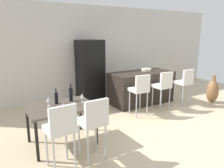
% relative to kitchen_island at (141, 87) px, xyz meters
% --- Properties ---
extents(ground_plane, '(10.00, 10.00, 0.00)m').
position_rel_kitchen_island_xyz_m(ground_plane, '(-0.49, -1.10, -0.46)').
color(ground_plane, '#C6B28E').
extents(back_wall, '(10.00, 0.12, 2.90)m').
position_rel_kitchen_island_xyz_m(back_wall, '(-0.49, 1.56, 0.99)').
color(back_wall, beige).
rests_on(back_wall, ground_plane).
extents(kitchen_island, '(1.89, 0.90, 0.92)m').
position_rel_kitchen_island_xyz_m(kitchen_island, '(0.00, 0.00, 0.00)').
color(kitchen_island, black).
rests_on(kitchen_island, ground_plane).
extents(bar_chair_left, '(0.43, 0.43, 1.05)m').
position_rel_kitchen_island_xyz_m(bar_chair_left, '(-0.71, -0.83, 0.24)').
color(bar_chair_left, silver).
rests_on(bar_chair_left, ground_plane).
extents(bar_chair_middle, '(0.41, 0.41, 1.05)m').
position_rel_kitchen_island_xyz_m(bar_chair_middle, '(0.07, -0.83, 0.24)').
color(bar_chair_middle, silver).
rests_on(bar_chair_middle, ground_plane).
extents(bar_chair_right, '(0.40, 0.40, 1.05)m').
position_rel_kitchen_island_xyz_m(bar_chair_right, '(0.91, -0.83, 0.24)').
color(bar_chair_right, silver).
rests_on(bar_chair_right, ground_plane).
extents(dining_table, '(1.18, 0.87, 0.74)m').
position_rel_kitchen_island_xyz_m(dining_table, '(-2.85, -1.21, 0.21)').
color(dining_table, '#4C4238').
rests_on(dining_table, ground_plane).
extents(dining_chair_near, '(0.42, 0.42, 1.05)m').
position_rel_kitchen_island_xyz_m(dining_chair_near, '(-3.11, -2.01, 0.24)').
color(dining_chair_near, silver).
rests_on(dining_chair_near, ground_plane).
extents(dining_chair_far, '(0.42, 0.42, 1.05)m').
position_rel_kitchen_island_xyz_m(dining_chair_far, '(-2.58, -2.01, 0.24)').
color(dining_chair_far, silver).
rests_on(dining_chair_far, ground_plane).
extents(wine_bottle_corner, '(0.06, 0.06, 0.30)m').
position_rel_kitchen_island_xyz_m(wine_bottle_corner, '(-2.87, -1.06, 0.39)').
color(wine_bottle_corner, black).
rests_on(wine_bottle_corner, dining_table).
extents(wine_bottle_far, '(0.07, 0.07, 0.34)m').
position_rel_kitchen_island_xyz_m(wine_bottle_far, '(-2.58, -1.03, 0.41)').
color(wine_bottle_far, black).
rests_on(wine_bottle_far, dining_table).
extents(wine_glass_left, '(0.07, 0.07, 0.17)m').
position_rel_kitchen_island_xyz_m(wine_glass_left, '(-2.91, -1.57, 0.40)').
color(wine_glass_left, silver).
rests_on(wine_glass_left, dining_table).
extents(wine_glass_middle, '(0.07, 0.07, 0.17)m').
position_rel_kitchen_island_xyz_m(wine_glass_middle, '(-3.03, -1.11, 0.40)').
color(wine_glass_middle, silver).
rests_on(wine_glass_middle, dining_table).
extents(wine_glass_right, '(0.07, 0.07, 0.17)m').
position_rel_kitchen_island_xyz_m(wine_glass_right, '(-2.42, -1.21, 0.40)').
color(wine_glass_right, silver).
rests_on(wine_glass_right, dining_table).
extents(refrigerator, '(0.72, 0.68, 1.84)m').
position_rel_kitchen_island_xyz_m(refrigerator, '(-1.14, 1.12, 0.46)').
color(refrigerator, black).
rests_on(refrigerator, ground_plane).
extents(fruit_bowl, '(0.30, 0.30, 0.07)m').
position_rel_kitchen_island_xyz_m(fruit_bowl, '(0.26, 0.11, 0.50)').
color(fruit_bowl, beige).
rests_on(fruit_bowl, kitchen_island).
extents(floor_vase, '(0.34, 0.34, 0.84)m').
position_rel_kitchen_island_xyz_m(floor_vase, '(1.78, -1.14, -0.11)').
color(floor_vase, brown).
rests_on(floor_vase, ground_plane).
extents(potted_plant, '(0.46, 0.46, 0.66)m').
position_rel_kitchen_island_xyz_m(potted_plant, '(1.42, 1.11, -0.07)').
color(potted_plant, '#996B4C').
rests_on(potted_plant, ground_plane).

